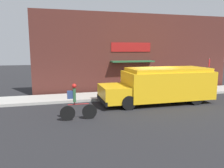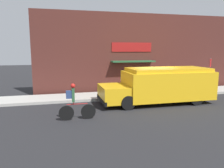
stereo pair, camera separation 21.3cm
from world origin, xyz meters
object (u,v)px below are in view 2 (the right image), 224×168
Objects in this scene: school_bus at (161,85)px; trash_bin at (186,84)px; stop_sign_post at (210,69)px; cyclist at (75,103)px.

school_bus reaches higher than trash_bin.
trash_bin is at bearing 127.90° from stop_sign_post.
stop_sign_post is 2.07m from trash_bin.
cyclist is at bearing -150.79° from trash_bin.
stop_sign_post is (4.75, 1.74, 0.69)m from school_bus.
cyclist is (-5.37, -2.04, -0.30)m from school_bus.
stop_sign_post is 3.05× the size of trash_bin.
school_bus is at bearing -140.70° from trash_bin.
school_bus is 3.97× the size of cyclist.
cyclist is at bearing -158.89° from school_bus.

